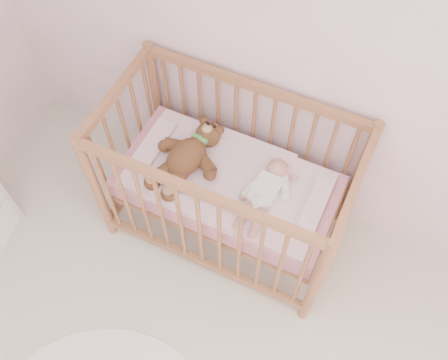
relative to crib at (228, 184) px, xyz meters
The scene contains 6 objects.
wall_back 1.00m from the crib, 49.31° to the left, with size 4.00×0.02×2.70m, color white.
crib is the anchor object (origin of this frame).
mattress 0.01m from the crib, ahead, with size 1.22×0.62×0.13m, color pink.
blanket 0.06m from the crib, ahead, with size 1.10×0.58×0.06m, color #FBACC6, non-canonical shape.
baby 0.27m from the crib, ahead, with size 0.25×0.52×0.13m, color white, non-canonical shape.
teddy_bear 0.28m from the crib, behind, with size 0.41×0.58×0.16m, color brown, non-canonical shape.
Camera 1 is at (0.26, 0.26, 2.91)m, focal length 40.00 mm.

